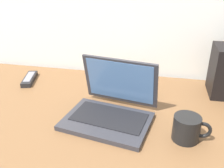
# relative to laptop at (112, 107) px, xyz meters

# --- Properties ---
(desk) EXTENTS (1.60, 0.76, 0.03)m
(desk) POSITION_rel_laptop_xyz_m (-0.01, 0.04, -0.06)
(desk) COLOR brown
(desk) RESTS_ON ground
(laptop) EXTENTS (0.35, 0.32, 0.21)m
(laptop) POSITION_rel_laptop_xyz_m (0.00, 0.00, 0.00)
(laptop) COLOR #2D2D33
(laptop) RESTS_ON desk
(coffee_mug) EXTENTS (0.13, 0.09, 0.09)m
(coffee_mug) POSITION_rel_laptop_xyz_m (0.27, -0.08, -0.00)
(coffee_mug) COLOR black
(coffee_mug) RESTS_ON desk
(remote_control_near) EXTENTS (0.08, 0.17, 0.02)m
(remote_control_near) POSITION_rel_laptop_xyz_m (-0.47, 0.24, -0.03)
(remote_control_near) COLOR black
(remote_control_near) RESTS_ON desk
(book_stack) EXTENTS (0.19, 0.17, 0.08)m
(book_stack) POSITION_rel_laptop_xyz_m (0.02, 0.25, -0.01)
(book_stack) COLOR #3F7F4C
(book_stack) RESTS_ON desk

